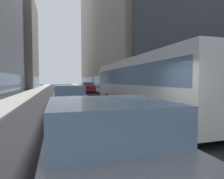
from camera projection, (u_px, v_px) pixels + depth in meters
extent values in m
plane|color=black|center=(67.00, 90.00, 38.25)|extent=(120.00, 120.00, 0.00)
cube|color=gray|center=(36.00, 90.00, 36.66)|extent=(2.40, 110.00, 0.15)
cube|color=#9E9991|center=(95.00, 89.00, 39.83)|extent=(2.40, 110.00, 0.15)
cube|color=slate|center=(13.00, 83.00, 26.71)|extent=(0.08, 20.43, 2.40)
cube|color=gray|center=(12.00, 44.00, 44.56)|extent=(10.50, 14.55, 20.64)
cube|color=slate|center=(36.00, 82.00, 46.43)|extent=(0.08, 13.09, 2.40)
cube|color=slate|center=(195.00, 85.00, 12.23)|extent=(0.08, 18.08, 2.40)
cube|color=slate|center=(104.00, 82.00, 33.93)|extent=(0.08, 19.66, 2.40)
cube|color=#B2A893|center=(103.00, 33.00, 58.86)|extent=(10.33, 23.30, 32.83)
cube|color=slate|center=(86.00, 81.00, 58.14)|extent=(0.08, 20.97, 2.40)
cube|color=silver|center=(144.00, 85.00, 10.73)|extent=(2.55, 11.50, 2.75)
cube|color=slate|center=(144.00, 76.00, 10.71)|extent=(2.57, 11.04, 0.90)
cube|color=black|center=(115.00, 97.00, 16.25)|extent=(2.55, 0.16, 0.44)
cylinder|color=black|center=(109.00, 100.00, 13.88)|extent=(0.30, 1.00, 1.00)
cylinder|color=black|center=(137.00, 99.00, 14.50)|extent=(0.30, 1.00, 1.00)
cylinder|color=black|center=(168.00, 122.00, 6.49)|extent=(0.30, 1.00, 1.00)
cylinder|color=black|center=(221.00, 119.00, 7.12)|extent=(0.30, 1.00, 1.00)
cube|color=silver|center=(99.00, 73.00, 15.23)|extent=(0.08, 0.24, 0.40)
cube|color=red|center=(88.00, 88.00, 30.58)|extent=(1.88, 4.07, 0.75)
cube|color=slate|center=(88.00, 84.00, 30.35)|extent=(1.73, 1.83, 0.55)
cylinder|color=black|center=(81.00, 90.00, 31.92)|extent=(0.22, 0.64, 0.64)
cylinder|color=black|center=(91.00, 90.00, 32.38)|extent=(0.22, 0.64, 0.64)
cylinder|color=black|center=(84.00, 91.00, 28.81)|extent=(0.22, 0.64, 0.64)
cylinder|color=black|center=(95.00, 91.00, 29.27)|extent=(0.22, 0.64, 0.64)
cube|color=slate|center=(104.00, 155.00, 3.15)|extent=(1.88, 4.16, 0.75)
cube|color=slate|center=(107.00, 118.00, 2.92)|extent=(1.73, 1.87, 0.55)
cylinder|color=black|center=(54.00, 148.00, 4.54)|extent=(0.22, 0.64, 0.64)
cylinder|color=black|center=(120.00, 142.00, 5.00)|extent=(0.22, 0.64, 0.64)
cube|color=silver|center=(69.00, 100.00, 11.86)|extent=(1.88, 4.07, 0.75)
cube|color=slate|center=(69.00, 90.00, 11.64)|extent=(1.73, 1.83, 0.55)
cylinder|color=black|center=(56.00, 104.00, 13.20)|extent=(0.22, 0.64, 0.64)
cylinder|color=black|center=(80.00, 103.00, 13.67)|extent=(0.22, 0.64, 0.64)
cylinder|color=black|center=(55.00, 111.00, 10.10)|extent=(0.22, 0.64, 0.64)
cylinder|color=black|center=(87.00, 109.00, 10.56)|extent=(0.22, 0.64, 0.64)
ellipsoid|color=white|center=(145.00, 126.00, 5.84)|extent=(0.22, 0.60, 0.26)
sphere|color=white|center=(140.00, 121.00, 6.20)|extent=(0.20, 0.20, 0.20)
sphere|color=black|center=(138.00, 120.00, 6.21)|extent=(0.07, 0.07, 0.07)
sphere|color=black|center=(142.00, 120.00, 6.24)|extent=(0.07, 0.07, 0.07)
cylinder|color=white|center=(152.00, 127.00, 5.46)|extent=(0.03, 0.16, 0.19)
cylinder|color=white|center=(140.00, 135.00, 6.04)|extent=(0.06, 0.06, 0.40)
cylinder|color=white|center=(144.00, 135.00, 6.08)|extent=(0.06, 0.06, 0.40)
cylinder|color=white|center=(146.00, 139.00, 5.64)|extent=(0.06, 0.06, 0.40)
cylinder|color=white|center=(151.00, 138.00, 5.68)|extent=(0.06, 0.06, 0.40)
sphere|color=black|center=(145.00, 124.00, 5.95)|extent=(0.04, 0.04, 0.04)
sphere|color=black|center=(145.00, 126.00, 5.75)|extent=(0.04, 0.04, 0.04)
sphere|color=black|center=(149.00, 125.00, 5.67)|extent=(0.04, 0.04, 0.04)
cylinder|color=#1E1E2D|center=(164.00, 98.00, 14.39)|extent=(0.28, 0.28, 0.85)
cylinder|color=#B2A58C|center=(164.00, 89.00, 14.35)|extent=(0.34, 0.34, 0.62)
sphere|color=tan|center=(164.00, 83.00, 14.33)|extent=(0.22, 0.22, 0.22)
cube|color=#59331E|center=(167.00, 92.00, 14.42)|extent=(0.12, 0.24, 0.20)
cylinder|color=#1E1E2D|center=(217.00, 107.00, 9.75)|extent=(0.28, 0.28, 0.85)
cylinder|color=#B2A58C|center=(218.00, 92.00, 9.71)|extent=(0.34, 0.34, 0.62)
sphere|color=tan|center=(218.00, 84.00, 9.69)|extent=(0.22, 0.22, 0.22)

